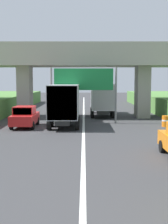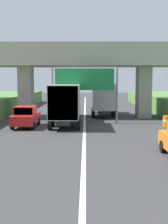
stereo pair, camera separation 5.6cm
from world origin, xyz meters
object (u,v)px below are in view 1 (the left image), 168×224
object	(u,v)px
truck_white	(102,98)
construction_barrel_4	(166,121)
car_red	(26,117)
overhead_highway_sign	(84,83)
truck_silver	(66,103)

from	to	relation	value
truck_white	construction_barrel_4	bearing A→B (deg)	-59.14
car_red	construction_barrel_4	bearing A→B (deg)	1.52
truck_white	car_red	world-z (taller)	truck_white
car_red	overhead_highway_sign	bearing A→B (deg)	26.09
overhead_highway_sign	car_red	size ratio (longest dim) A/B	1.43
construction_barrel_4	car_red	bearing A→B (deg)	-178.48
truck_silver	car_red	world-z (taller)	truck_silver
truck_white	truck_silver	bearing A→B (deg)	-115.21
truck_white	construction_barrel_4	distance (m)	9.45
truck_silver	overhead_highway_sign	bearing A→B (deg)	43.06
overhead_highway_sign	truck_white	size ratio (longest dim) A/B	0.81
truck_silver	car_red	xyz separation A→B (m)	(-3.20, -0.88, -1.08)
overhead_highway_sign	truck_silver	distance (m)	2.72
car_red	construction_barrel_4	distance (m)	11.51
overhead_highway_sign	truck_silver	bearing A→B (deg)	-136.94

